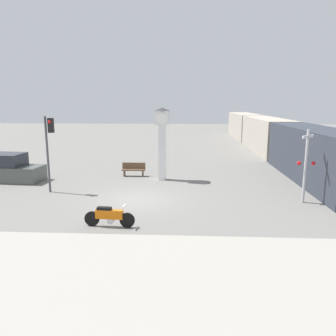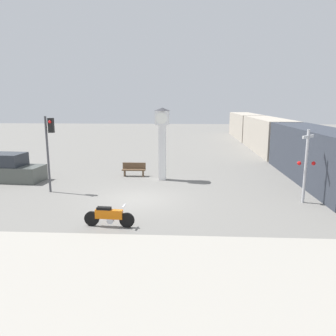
{
  "view_description": "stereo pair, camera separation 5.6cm",
  "coord_description": "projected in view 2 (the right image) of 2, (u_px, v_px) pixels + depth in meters",
  "views": [
    {
      "loc": [
        2.48,
        -16.46,
        5.05
      ],
      "look_at": [
        1.58,
        0.29,
        1.65
      ],
      "focal_mm": 35.0,
      "sensor_mm": 36.0,
      "label": 1
    },
    {
      "loc": [
        2.54,
        -16.46,
        5.05
      ],
      "look_at": [
        1.58,
        0.29,
        1.65
      ],
      "focal_mm": 35.0,
      "sensor_mm": 36.0,
      "label": 2
    }
  ],
  "objects": [
    {
      "name": "ground_plane",
      "position": [
        138.0,
        199.0,
        17.25
      ],
      "size": [
        120.0,
        120.0,
        0.0
      ],
      "primitive_type": "plane",
      "color": "slate"
    },
    {
      "name": "sidewalk_strip",
      "position": [
        98.0,
        276.0,
        9.54
      ],
      "size": [
        36.0,
        6.0,
        0.1
      ],
      "color": "#9E998E",
      "rests_on": "ground_plane"
    },
    {
      "name": "motorcycle",
      "position": [
        109.0,
        216.0,
        13.41
      ],
      "size": [
        2.11,
        0.46,
        0.93
      ],
      "rotation": [
        0.0,
        0.0,
        -0.07
      ],
      "color": "black",
      "rests_on": "ground_plane"
    },
    {
      "name": "clock_tower",
      "position": [
        162.0,
        133.0,
        21.05
      ],
      "size": [
        1.05,
        1.05,
        4.69
      ],
      "color": "white",
      "rests_on": "ground_plane"
    },
    {
      "name": "freight_train",
      "position": [
        267.0,
        135.0,
        33.83
      ],
      "size": [
        2.8,
        39.02,
        3.4
      ],
      "color": "#333842",
      "rests_on": "ground_plane"
    },
    {
      "name": "traffic_light",
      "position": [
        49.0,
        141.0,
        18.1
      ],
      "size": [
        0.5,
        0.35,
        4.28
      ],
      "color": "#47474C",
      "rests_on": "ground_plane"
    },
    {
      "name": "railroad_crossing_signal",
      "position": [
        306.0,
        163.0,
        16.3
      ],
      "size": [
        0.9,
        0.82,
        3.72
      ],
      "color": "#B7B7BC",
      "rests_on": "ground_plane"
    },
    {
      "name": "bench",
      "position": [
        134.0,
        169.0,
        22.58
      ],
      "size": [
        1.6,
        0.44,
        0.92
      ],
      "color": "brown",
      "rests_on": "ground_plane"
    },
    {
      "name": "parked_car",
      "position": [
        9.0,
        169.0,
        21.15
      ],
      "size": [
        4.33,
        2.14,
        1.8
      ],
      "rotation": [
        0.0,
        0.0,
        -0.08
      ],
      "color": "#4C514C",
      "rests_on": "ground_plane"
    }
  ]
}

